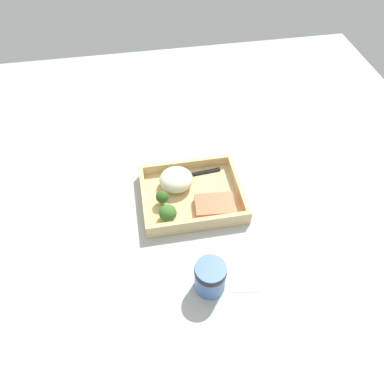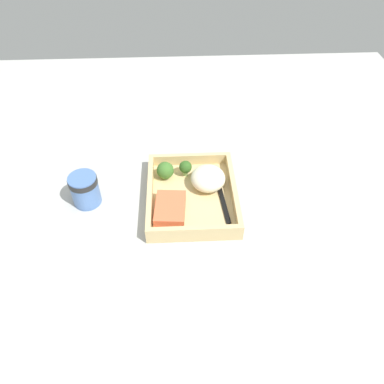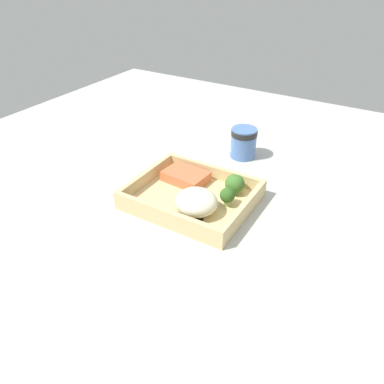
{
  "view_description": "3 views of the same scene",
  "coord_description": "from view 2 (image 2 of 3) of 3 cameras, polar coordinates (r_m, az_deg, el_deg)",
  "views": [
    {
      "loc": [
        11.26,
        63.44,
        77.54
      ],
      "look_at": [
        0.0,
        0.0,
        2.7
      ],
      "focal_mm": 35.0,
      "sensor_mm": 36.0,
      "label": 1
    },
    {
      "loc": [
        -64.91,
        3.12,
        67.7
      ],
      "look_at": [
        0.0,
        0.0,
        2.7
      ],
      "focal_mm": 35.0,
      "sensor_mm": 36.0,
      "label": 2
    },
    {
      "loc": [
        35.58,
        -59.35,
        48.39
      ],
      "look_at": [
        0.0,
        0.0,
        2.7
      ],
      "focal_mm": 35.0,
      "sensor_mm": 36.0,
      "label": 3
    }
  ],
  "objects": [
    {
      "name": "receipt_slip",
      "position": [
        0.9,
        -14.46,
        -5.86
      ],
      "size": [
        12.27,
        14.43,
        0.24
      ],
      "primitive_type": "cube",
      "rotation": [
        0.0,
        0.0,
        -0.2
      ],
      "color": "white",
      "rests_on": "ground_plane"
    },
    {
      "name": "ground_plane",
      "position": [
        0.95,
        0.0,
        -1.59
      ],
      "size": [
        160.0,
        160.0,
        2.0
      ],
      "primitive_type": "cube",
      "color": "#B2B3AF"
    },
    {
      "name": "takeout_tray",
      "position": [
        0.93,
        0.0,
        -0.91
      ],
      "size": [
        26.43,
        21.83,
        1.2
      ],
      "primitive_type": "cube",
      "color": "#D2B67D",
      "rests_on": "ground_plane"
    },
    {
      "name": "salmon_fillet",
      "position": [
        0.89,
        -3.34,
        -2.53
      ],
      "size": [
        10.61,
        7.82,
        2.4
      ],
      "primitive_type": "cube",
      "rotation": [
        0.0,
        0.0,
        -0.08
      ],
      "color": "#E56840",
      "rests_on": "takeout_tray"
    },
    {
      "name": "fork",
      "position": [
        0.93,
        4.53,
        -0.62
      ],
      "size": [
        15.88,
        3.0,
        0.44
      ],
      "color": "black",
      "rests_on": "takeout_tray"
    },
    {
      "name": "tray_rim",
      "position": [
        0.92,
        0.0,
        0.01
      ],
      "size": [
        26.43,
        21.83,
        3.04
      ],
      "color": "#D2B67D",
      "rests_on": "takeout_tray"
    },
    {
      "name": "mashed_potatoes",
      "position": [
        0.94,
        2.44,
        2.09
      ],
      "size": [
        9.05,
        8.72,
        5.18
      ],
      "primitive_type": "ellipsoid",
      "color": "#EAE7C5",
      "rests_on": "takeout_tray"
    },
    {
      "name": "broccoli_floret_2",
      "position": [
        0.97,
        -4.1,
        3.28
      ],
      "size": [
        4.47,
        4.47,
        4.66
      ],
      "color": "#81A062",
      "rests_on": "takeout_tray"
    },
    {
      "name": "paper_cup",
      "position": [
        0.94,
        -16.05,
        0.52
      ],
      "size": [
        6.95,
        6.95,
        8.14
      ],
      "color": "#4F73B3",
      "rests_on": "ground_plane"
    },
    {
      "name": "broccoli_floret_1",
      "position": [
        0.97,
        -1.0,
        3.78
      ],
      "size": [
        3.3,
        3.3,
        4.35
      ],
      "color": "#89AB62",
      "rests_on": "takeout_tray"
    }
  ]
}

